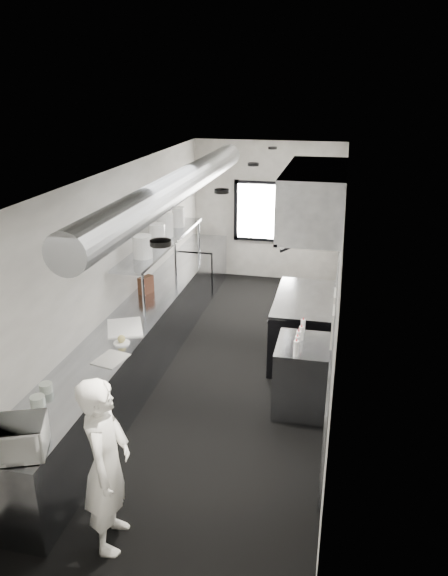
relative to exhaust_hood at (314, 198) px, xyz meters
The scene contains 35 objects.
floor 2.72m from the exhaust_hood, 147.45° to the right, with size 3.00×8.00×0.01m, color black.
ceiling 1.36m from the exhaust_hood, 147.45° to the right, with size 3.00×8.00×0.01m, color silver.
wall_back 3.62m from the exhaust_hood, 108.38° to the left, with size 3.00×0.02×2.80m, color silver.
wall_front 4.93m from the exhaust_hood, 103.13° to the right, with size 3.00×0.02×2.80m, color silver.
wall_left 2.87m from the exhaust_hood, 164.91° to the right, with size 0.02×8.00×2.80m, color silver.
wall_right 1.28m from the exhaust_hood, 60.05° to the right, with size 0.02×8.00×2.80m, color silver.
wall_cladding 1.92m from the exhaust_hood, 46.22° to the right, with size 0.03×5.50×1.10m, color gray.
hvac_duct 1.83m from the exhaust_hood, behind, with size 0.40×0.40×6.40m, color #909498.
service_window 3.58m from the exhaust_hood, 108.57° to the left, with size 1.36×0.05×1.25m.
exhaust_hood is the anchor object (origin of this frame).
prep_counter 3.20m from the exhaust_hood, 151.89° to the right, with size 0.70×6.00×0.90m, color gray.
pass_shelf 2.46m from the exhaust_hood, behind, with size 0.45×3.00×0.68m.
range 1.92m from the exhaust_hood, behind, with size 0.88×1.60×0.94m.
bottle_station 2.39m from the exhaust_hood, 87.82° to the right, with size 0.65×0.80×0.90m, color gray.
far_work_table 3.88m from the exhaust_hood, 131.94° to the left, with size 0.70×1.20×0.90m, color gray.
notice_sheet_a 2.09m from the exhaust_hood, 78.88° to the right, with size 0.02×0.28×0.38m, color silver.
notice_sheet_b 2.43m from the exhaust_hood, 80.58° to the right, with size 0.02×0.28×0.38m, color silver.
line_cook 4.41m from the exhaust_hood, 109.96° to the right, with size 0.60×0.40×1.66m, color white.
microwave 4.75m from the exhaust_hood, 118.76° to the right, with size 0.51×0.39×0.31m, color white.
deli_tub_a 4.16m from the exhaust_hood, 128.55° to the right, with size 0.14×0.14×0.10m, color #A7B2A4.
deli_tub_b 4.31m from the exhaust_hood, 125.81° to the right, with size 0.15×0.15×0.10m, color #A7B2A4.
newspaper 3.41m from the exhaust_hood, 132.33° to the right, with size 0.30×0.38×0.01m, color white.
small_plate 3.18m from the exhaust_hood, 138.27° to the right, with size 0.20×0.20×0.02m, color white.
pastry 3.16m from the exhaust_hood, 138.27° to the right, with size 0.09×0.09×0.09m, color tan.
cutting_board 3.05m from the exhaust_hood, 146.64° to the right, with size 0.43×0.58×0.02m, color white.
knife_block 2.76m from the exhaust_hood, behind, with size 0.11×0.24×0.26m, color brown.
plate_stack_a 2.44m from the exhaust_hood, 165.90° to the right, with size 0.27×0.27×0.31m, color white.
plate_stack_b 2.40m from the exhaust_hood, behind, with size 0.24×0.24×0.31m, color white.
plate_stack_c 2.46m from the exhaust_hood, 167.51° to the left, with size 0.26×0.26×0.37m, color white.
plate_stack_d 2.65m from the exhaust_hood, 153.41° to the left, with size 0.22×0.22×0.33m, color white.
squeeze_bottle_a 2.21m from the exhaust_hood, 90.50° to the right, with size 0.06×0.06×0.19m, color white.
squeeze_bottle_b 2.10m from the exhaust_hood, 90.65° to the right, with size 0.06×0.06×0.17m, color white.
squeeze_bottle_c 2.00m from the exhaust_hood, 90.63° to the right, with size 0.06×0.06×0.17m, color white.
squeeze_bottle_d 1.91m from the exhaust_hood, 89.62° to the right, with size 0.06×0.06×0.18m, color white.
squeeze_bottle_e 1.77m from the exhaust_hood, 89.44° to the right, with size 0.06×0.06×0.17m, color white.
Camera 1 is at (1.47, -6.55, 3.87)m, focal length 33.36 mm.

